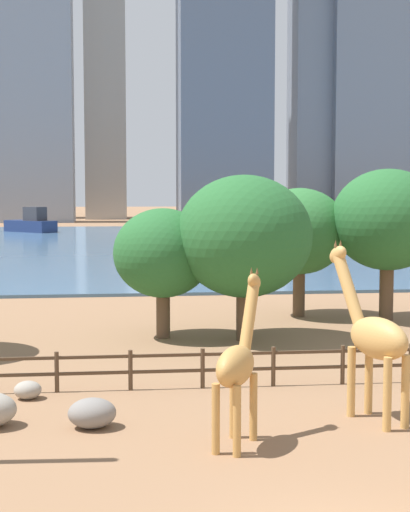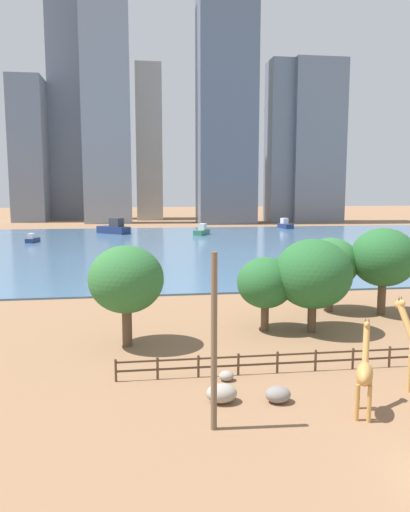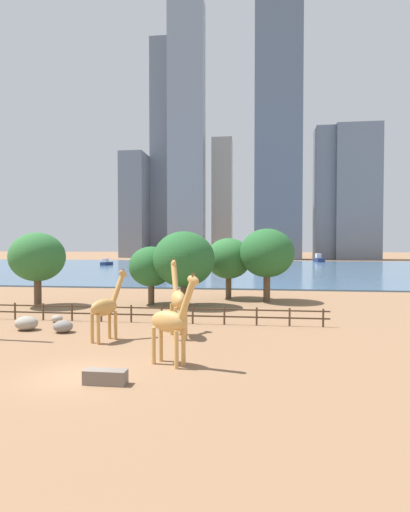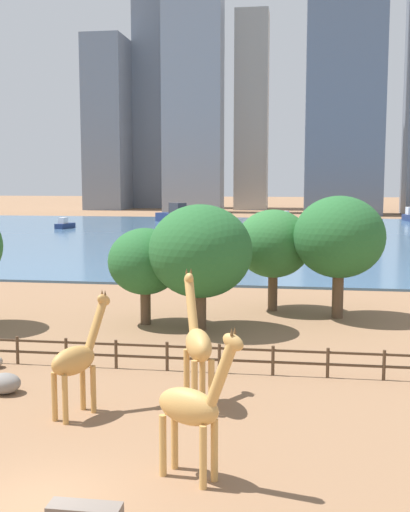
% 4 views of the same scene
% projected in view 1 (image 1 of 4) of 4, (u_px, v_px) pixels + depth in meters
% --- Properties ---
extents(ground_plane, '(400.00, 400.00, 0.00)m').
position_uv_depth(ground_plane, '(152.00, 244.00, 92.84)').
color(ground_plane, '#8C6647').
extents(harbor_water, '(180.00, 86.00, 0.20)m').
position_uv_depth(harbor_water, '(153.00, 245.00, 89.86)').
color(harbor_water, '#476B8C').
rests_on(harbor_water, ground).
extents(giraffe_companion, '(1.78, 3.43, 4.95)m').
position_uv_depth(giraffe_companion, '(374.00, 337.00, 21.64)').
color(giraffe_companion, tan).
rests_on(giraffe_companion, ground).
extents(giraffe_young, '(1.80, 2.83, 4.37)m').
position_uv_depth(giraffe_young, '(237.00, 364.00, 19.55)').
color(giraffe_young, '#C18C47').
rests_on(giraffe_young, ground).
extents(boulder_near_fence, '(1.30, 1.08, 0.81)m').
position_uv_depth(boulder_near_fence, '(92.00, 413.00, 21.09)').
color(boulder_near_fence, gray).
rests_on(boulder_near_fence, ground).
extents(boulder_by_pole, '(0.84, 0.75, 0.56)m').
position_uv_depth(boulder_by_pole, '(28.00, 390.00, 24.01)').
color(boulder_by_pole, gray).
rests_on(boulder_by_pole, ground).
extents(enclosure_fence, '(26.12, 0.14, 1.30)m').
position_uv_depth(enclosure_fence, '(242.00, 364.00, 25.43)').
color(enclosure_fence, '#4C3826').
rests_on(enclosure_fence, ground).
extents(tree_left_large, '(5.75, 5.75, 7.04)m').
position_uv_depth(tree_left_large, '(244.00, 237.00, 33.02)').
color(tree_left_large, brown).
rests_on(tree_left_large, ground).
extents(tree_center_broad, '(4.81, 4.81, 6.49)m').
position_uv_depth(tree_center_broad, '(299.00, 232.00, 39.30)').
color(tree_center_broad, brown).
rests_on(tree_center_broad, ground).
extents(tree_left_small, '(4.27, 4.27, 5.62)m').
position_uv_depth(tree_left_small, '(163.00, 254.00, 33.63)').
color(tree_left_small, brown).
rests_on(tree_left_small, ground).
extents(tree_right_small, '(5.49, 5.49, 7.42)m').
position_uv_depth(tree_right_small, '(388.00, 220.00, 38.08)').
color(tree_right_small, brown).
rests_on(tree_right_small, ground).
extents(boat_sailboat, '(2.86, 6.25, 2.66)m').
position_uv_depth(boat_sailboat, '(313.00, 222.00, 129.47)').
color(boat_sailboat, navy).
rests_on(boat_sailboat, harbor_water).
extents(boat_tug, '(8.15, 7.91, 3.68)m').
position_uv_depth(boat_tug, '(31.00, 223.00, 114.55)').
color(boat_tug, navy).
rests_on(boat_tug, harbor_water).
extents(boat_barge, '(4.45, 6.03, 2.52)m').
position_uv_depth(boat_barge, '(171.00, 227.00, 111.18)').
color(boat_barge, '#337259').
rests_on(boat_barge, harbor_water).
extents(skyline_tower_needle, '(16.47, 11.00, 50.58)m').
position_uv_depth(skyline_tower_needle, '(369.00, 95.00, 156.30)').
color(skyline_tower_needle, slate).
rests_on(skyline_tower_needle, ground).
extents(skyline_block_central, '(8.77, 8.14, 52.14)m').
position_uv_depth(skyline_block_central, '(105.00, 98.00, 168.93)').
color(skyline_block_central, '#B7B2A8').
rests_on(skyline_block_central, ground).
extents(skyline_tower_short, '(9.32, 10.01, 50.53)m').
position_uv_depth(skyline_tower_short, '(315.00, 95.00, 157.14)').
color(skyline_tower_short, slate).
rests_on(skyline_tower_short, ground).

